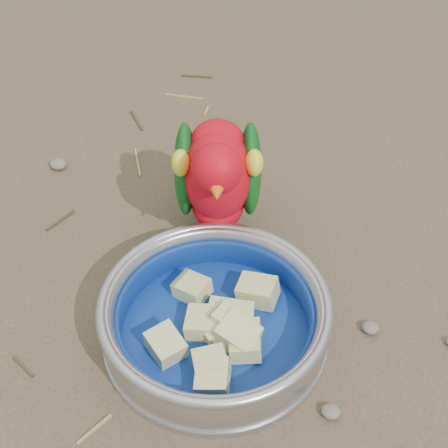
% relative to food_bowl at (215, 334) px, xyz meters
% --- Properties ---
extents(ground, '(60.00, 60.00, 0.00)m').
position_rel_food_bowl_xyz_m(ground, '(-0.01, 0.05, -0.01)').
color(ground, brown).
extents(food_bowl, '(0.24, 0.24, 0.02)m').
position_rel_food_bowl_xyz_m(food_bowl, '(0.00, 0.00, 0.00)').
color(food_bowl, '#B2B2BA').
rests_on(food_bowl, ground).
extents(bowl_wall, '(0.24, 0.24, 0.04)m').
position_rel_food_bowl_xyz_m(bowl_wall, '(0.00, 0.00, 0.03)').
color(bowl_wall, '#B2B2BA').
rests_on(bowl_wall, food_bowl).
extents(fruit_wedges, '(0.14, 0.14, 0.03)m').
position_rel_food_bowl_xyz_m(fruit_wedges, '(0.00, 0.00, 0.02)').
color(fruit_wedges, beige).
rests_on(fruit_wedges, food_bowl).
extents(lory_parrot, '(0.18, 0.24, 0.17)m').
position_rel_food_bowl_xyz_m(lory_parrot, '(-0.06, 0.14, 0.08)').
color(lory_parrot, red).
rests_on(lory_parrot, ground).
extents(ground_debris, '(0.90, 0.80, 0.01)m').
position_rel_food_bowl_xyz_m(ground_debris, '(0.00, 0.05, -0.01)').
color(ground_debris, '#A7854F').
rests_on(ground_debris, ground).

